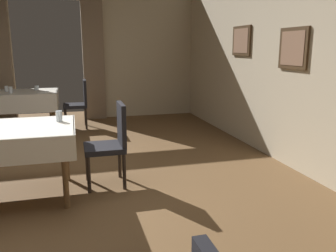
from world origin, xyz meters
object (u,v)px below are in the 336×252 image
(chair_mid_right, at_px, (111,140))
(chair_far_right, at_px, (79,101))
(glass_far_a, at_px, (11,90))
(glass_far_d, at_px, (36,88))
(dining_table_far, at_px, (21,97))
(glass_mid_b, at_px, (59,116))
(plate_far_c, at_px, (43,92))
(glass_far_b, at_px, (6,89))
(dining_table_mid, at_px, (12,136))

(chair_mid_right, distance_m, chair_far_right, 3.10)
(glass_far_a, relative_size, glass_far_d, 1.34)
(dining_table_far, relative_size, chair_far_right, 1.38)
(glass_mid_b, xyz_separation_m, plate_far_c, (-0.36, 2.69, -0.05))
(glass_far_a, distance_m, plate_far_c, 0.53)
(glass_far_b, bearing_deg, chair_far_right, 2.57)
(glass_mid_b, bearing_deg, chair_far_right, 85.02)
(glass_mid_b, relative_size, plate_far_c, 0.52)
(plate_far_c, bearing_deg, chair_mid_right, -71.82)
(chair_mid_right, height_order, chair_far_right, same)
(glass_mid_b, height_order, plate_far_c, glass_mid_b)
(dining_table_mid, relative_size, dining_table_far, 0.96)
(dining_table_far, xyz_separation_m, glass_far_a, (-0.12, -0.21, 0.16))
(glass_far_d, bearing_deg, plate_far_c, -71.34)
(dining_table_mid, distance_m, glass_far_b, 3.19)
(dining_table_far, bearing_deg, dining_table_mid, -84.45)
(glass_far_a, height_order, plate_far_c, glass_far_a)
(chair_mid_right, distance_m, plate_far_c, 2.90)
(dining_table_far, bearing_deg, chair_mid_right, -66.47)
(dining_table_mid, height_order, glass_far_a, glass_far_a)
(chair_far_right, bearing_deg, glass_far_d, 174.81)
(chair_mid_right, bearing_deg, glass_far_a, 117.17)
(chair_far_right, bearing_deg, dining_table_mid, -102.81)
(dining_table_mid, distance_m, glass_mid_b, 0.51)
(dining_table_mid, xyz_separation_m, glass_far_d, (-0.04, 3.26, 0.13))
(plate_far_c, bearing_deg, glass_far_d, 108.66)
(chair_mid_right, height_order, glass_far_b, chair_mid_right)
(glass_far_a, bearing_deg, dining_table_far, 59.62)
(glass_far_b, relative_size, plate_far_c, 0.48)
(dining_table_far, xyz_separation_m, glass_far_b, (-0.23, 0.03, 0.16))
(dining_table_mid, xyz_separation_m, chair_far_right, (0.73, 3.19, -0.14))
(glass_far_b, bearing_deg, chair_mid_right, -63.08)
(chair_far_right, bearing_deg, dining_table_far, -175.02)
(dining_table_far, height_order, glass_far_d, glass_far_d)
(glass_far_b, bearing_deg, dining_table_far, -8.05)
(glass_far_d, bearing_deg, glass_far_a, -136.44)
(chair_far_right, relative_size, glass_far_b, 8.46)
(glass_far_a, xyz_separation_m, plate_far_c, (0.53, -0.04, -0.05))
(chair_mid_right, height_order, glass_mid_b, chair_mid_right)
(chair_mid_right, bearing_deg, dining_table_far, 113.53)
(dining_table_far, xyz_separation_m, glass_far_d, (0.27, 0.16, 0.15))
(glass_far_a, xyz_separation_m, glass_far_d, (0.39, 0.37, -0.01))
(dining_table_mid, height_order, glass_mid_b, glass_mid_b)
(glass_mid_b, bearing_deg, plate_far_c, 97.61)
(plate_far_c, bearing_deg, dining_table_far, 147.98)
(chair_far_right, relative_size, glass_far_d, 10.55)
(plate_far_c, bearing_deg, glass_mid_b, -82.39)
(dining_table_far, height_order, glass_mid_b, glass_mid_b)
(dining_table_far, bearing_deg, plate_far_c, -32.02)
(dining_table_far, xyz_separation_m, chair_mid_right, (1.31, -3.00, -0.13))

